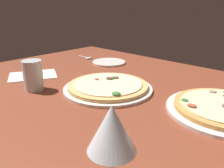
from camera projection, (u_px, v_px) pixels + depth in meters
dining_table at (116, 99)px, 81.50cm from camera, size 150.00×110.00×4.00cm
pizza_main at (108, 87)px, 84.29cm from camera, size 32.41×32.41×3.30cm
pizza_side at (223, 108)px, 67.27cm from camera, size 32.76×32.76×3.38cm
wine_glass_near at (112, 131)px, 36.42cm from camera, size 8.18×8.18×15.73cm
water_glass at (33, 77)px, 83.25cm from camera, size 6.90×6.90×10.97cm
side_plate at (109, 62)px, 121.26cm from camera, size 17.23×17.23×0.90cm
paper_menu at (33, 75)px, 100.77cm from camera, size 21.64×23.96×0.30cm
spoon at (87, 58)px, 131.05cm from camera, size 9.88×4.06×1.00cm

